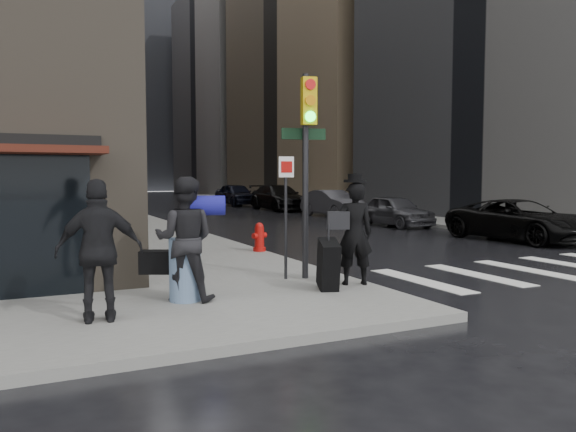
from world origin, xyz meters
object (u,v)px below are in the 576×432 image
at_px(man_overcoat, 349,238).
at_px(parked_car_2, 333,203).
at_px(man_jeans, 184,239).
at_px(parked_car_1, 395,211).
at_px(traffic_light, 305,147).
at_px(fire_hydrant, 259,238).
at_px(parked_car_4, 236,194).
at_px(parked_car_3, 279,198).
at_px(parked_car_0, 520,220).
at_px(man_greycoat, 100,251).

height_order(man_overcoat, parked_car_2, man_overcoat).
height_order(man_jeans, parked_car_1, man_jeans).
bearing_deg(traffic_light, man_jeans, -151.18).
bearing_deg(fire_hydrant, parked_car_4, 71.10).
xyz_separation_m(traffic_light, fire_hydrant, (0.78, 4.25, -2.29)).
xyz_separation_m(man_jeans, traffic_light, (2.70, 0.88, 1.61)).
bearing_deg(fire_hydrant, parked_car_3, 63.88).
bearing_deg(parked_car_0, fire_hydrant, 173.06).
height_order(man_greycoat, parked_car_4, man_greycoat).
xyz_separation_m(fire_hydrant, parked_car_1, (8.96, 5.98, 0.19)).
xyz_separation_m(man_greycoat, parked_car_2, (14.43, 18.34, -0.45)).
bearing_deg(man_jeans, parked_car_3, -92.10).
height_order(man_greycoat, parked_car_3, man_greycoat).
distance_m(parked_car_3, parked_car_4, 6.43).
bearing_deg(fire_hydrant, man_greycoat, -129.62).
distance_m(fire_hydrant, parked_car_1, 10.77).
distance_m(parked_car_0, parked_car_3, 19.20).
distance_m(traffic_light, parked_car_2, 19.67).
height_order(traffic_light, parked_car_1, traffic_light).
relative_size(man_greycoat, parked_car_0, 0.40).
bearing_deg(fire_hydrant, parked_car_1, 33.75).
bearing_deg(traffic_light, man_greycoat, -146.98).
bearing_deg(parked_car_0, parked_car_2, 85.44).
bearing_deg(man_overcoat, parked_car_2, -100.59).
relative_size(traffic_light, parked_car_1, 1.01).
bearing_deg(parked_car_1, parked_car_4, 89.31).
relative_size(man_greycoat, fire_hydrant, 2.58).
distance_m(man_overcoat, parked_car_0, 10.94).
bearing_deg(parked_car_1, man_greycoat, -141.00).
xyz_separation_m(man_jeans, man_greycoat, (-1.44, -0.82, -0.02)).
xyz_separation_m(man_jeans, parked_car_2, (12.99, 17.52, -0.46)).
xyz_separation_m(man_greycoat, traffic_light, (4.15, 1.70, 1.62)).
height_order(parked_car_1, parked_car_2, parked_car_2).
xyz_separation_m(traffic_light, parked_car_0, (10.25, 3.84, -2.08)).
height_order(man_overcoat, man_greycoat, man_overcoat).
bearing_deg(parked_car_3, man_overcoat, -111.68).
bearing_deg(fire_hydrant, man_overcoat, -93.79).
distance_m(man_overcoat, parked_car_2, 20.18).
distance_m(parked_car_2, parked_car_4, 12.83).
height_order(fire_hydrant, parked_car_2, parked_car_2).
relative_size(man_greycoat, parked_car_2, 0.47).
bearing_deg(traffic_light, fire_hydrant, 90.32).
distance_m(fire_hydrant, parked_car_2, 15.61).
height_order(traffic_light, fire_hydrant, traffic_light).
bearing_deg(parked_car_2, man_greycoat, -132.76).
bearing_deg(parked_car_2, man_overcoat, -123.78).
bearing_deg(parked_car_4, traffic_light, -109.64).
xyz_separation_m(man_greycoat, parked_car_0, (14.40, 5.54, -0.46)).
relative_size(man_jeans, parked_car_0, 0.40).
xyz_separation_m(fire_hydrant, parked_car_0, (9.47, -0.42, 0.21)).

